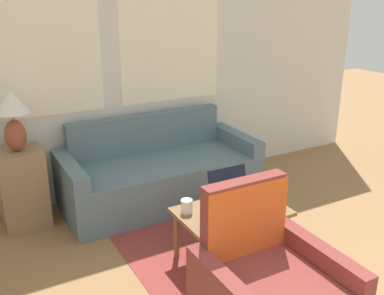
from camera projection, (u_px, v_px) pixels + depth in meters
wall_back at (118, 65)px, 4.37m from camera, size 6.15×0.06×2.60m
rug at (194, 225)px, 4.04m from camera, size 1.49×1.78×0.01m
couch at (158, 175)px, 4.47m from camera, size 1.91×0.81×0.82m
armchair at (268, 295)px, 2.71m from camera, size 0.77×0.77×0.93m
side_table at (23, 188)px, 3.97m from camera, size 0.38×0.38×0.70m
table_lamp at (12, 114)px, 3.74m from camera, size 0.29×0.29×0.53m
coffee_table at (231, 216)px, 3.44m from camera, size 0.83×0.54×0.42m
laptop at (235, 197)px, 3.50m from camera, size 0.34×0.32×0.26m
cup_navy at (207, 223)px, 3.15m from camera, size 0.09×0.09×0.08m
cup_yellow at (211, 212)px, 3.30m from camera, size 0.10×0.10×0.09m
cup_white at (187, 206)px, 3.37m from camera, size 0.09×0.09×0.10m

